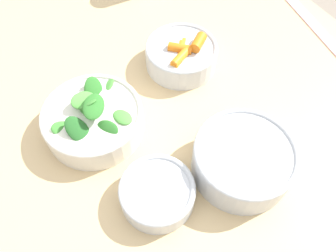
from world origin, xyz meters
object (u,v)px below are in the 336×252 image
(bowl_carrots, at_px, (181,54))
(bowl_greens, at_px, (93,119))
(bowl_cookies, at_px, (157,193))
(ruler, at_px, (312,23))
(bowl_beans_hotdog, at_px, (243,160))

(bowl_carrots, height_order, bowl_greens, bowl_greens)
(bowl_carrots, bearing_deg, bowl_cookies, -37.42)
(bowl_cookies, relative_size, ruler, 0.41)
(bowl_beans_hotdog, height_order, bowl_cookies, bowl_beans_hotdog)
(bowl_greens, distance_m, bowl_cookies, 0.19)
(bowl_greens, height_order, bowl_cookies, bowl_greens)
(bowl_greens, height_order, bowl_beans_hotdog, bowl_greens)
(bowl_cookies, bearing_deg, bowl_beans_hotdog, 81.96)
(bowl_carrots, height_order, bowl_cookies, bowl_carrots)
(bowl_greens, xyz_separation_m, ruler, (-0.03, 0.60, -0.03))
(bowl_carrots, relative_size, bowl_beans_hotdog, 0.88)
(bowl_beans_hotdog, distance_m, ruler, 0.47)
(bowl_greens, relative_size, bowl_cookies, 1.49)
(bowl_carrots, distance_m, bowl_beans_hotdog, 0.28)
(bowl_greens, height_order, ruler, bowl_greens)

